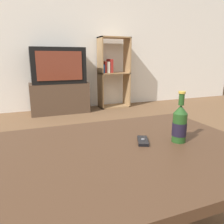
{
  "coord_description": "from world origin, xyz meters",
  "views": [
    {
      "loc": [
        -0.31,
        -0.84,
        0.87
      ],
      "look_at": [
        0.12,
        0.28,
        0.58
      ],
      "focal_mm": 35.0,
      "sensor_mm": 36.0,
      "label": 1
    }
  ],
  "objects_px": {
    "tv_stand": "(60,98)",
    "bookshelf": "(112,72)",
    "cell_phone": "(143,141)",
    "television": "(58,65)",
    "beer_bottle": "(180,124)"
  },
  "relations": [
    {
      "from": "beer_bottle",
      "to": "bookshelf",
      "type": "bearing_deg",
      "value": 75.11
    },
    {
      "from": "tv_stand",
      "to": "cell_phone",
      "type": "relative_size",
      "value": 7.36
    },
    {
      "from": "television",
      "to": "cell_phone",
      "type": "relative_size",
      "value": 6.59
    },
    {
      "from": "television",
      "to": "bookshelf",
      "type": "height_order",
      "value": "bookshelf"
    },
    {
      "from": "cell_phone",
      "to": "tv_stand",
      "type": "bearing_deg",
      "value": 114.98
    },
    {
      "from": "tv_stand",
      "to": "bookshelf",
      "type": "distance_m",
      "value": 1.03
    },
    {
      "from": "tv_stand",
      "to": "cell_phone",
      "type": "distance_m",
      "value": 2.71
    },
    {
      "from": "cell_phone",
      "to": "bookshelf",
      "type": "bearing_deg",
      "value": 95.98
    },
    {
      "from": "cell_phone",
      "to": "television",
      "type": "bearing_deg",
      "value": 114.98
    },
    {
      "from": "television",
      "to": "beer_bottle",
      "type": "relative_size",
      "value": 3.29
    },
    {
      "from": "beer_bottle",
      "to": "tv_stand",
      "type": "bearing_deg",
      "value": 94.12
    },
    {
      "from": "tv_stand",
      "to": "television",
      "type": "xyz_separation_m",
      "value": [
        0.0,
        -0.0,
        0.51
      ]
    },
    {
      "from": "tv_stand",
      "to": "bookshelf",
      "type": "bearing_deg",
      "value": 4.53
    },
    {
      "from": "bookshelf",
      "to": "cell_phone",
      "type": "xyz_separation_m",
      "value": [
        -0.92,
        -2.78,
        -0.15
      ]
    },
    {
      "from": "television",
      "to": "bookshelf",
      "type": "bearing_deg",
      "value": 4.76
    }
  ]
}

